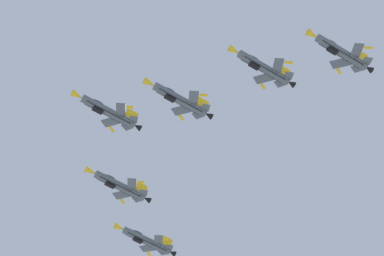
# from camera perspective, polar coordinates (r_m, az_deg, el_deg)

# --- Properties ---
(fighter_jet_lead) EXTENTS (11.17, 14.13, 5.10)m
(fighter_jet_lead) POSITION_cam_1_polar(r_m,az_deg,el_deg) (154.50, -6.42, 1.28)
(fighter_jet_lead) COLOR #4C5666
(fighter_jet_left_wing) EXTENTS (11.16, 14.13, 5.13)m
(fighter_jet_left_wing) POSITION_cam_1_polar(r_m,az_deg,el_deg) (151.95, -0.99, 2.20)
(fighter_jet_left_wing) COLOR #4C5666
(fighter_jet_right_wing) EXTENTS (11.24, 14.13, 4.95)m
(fighter_jet_right_wing) POSITION_cam_1_polar(r_m,az_deg,el_deg) (164.70, -5.55, -4.33)
(fighter_jet_right_wing) COLOR #4C5666
(fighter_jet_left_outer) EXTENTS (11.15, 14.13, 5.14)m
(fighter_jet_left_outer) POSITION_cam_1_polar(r_m,az_deg,el_deg) (153.75, 5.36, 4.61)
(fighter_jet_left_outer) COLOR #4C5666
(fighter_jet_right_outer) EXTENTS (11.19, 14.13, 5.06)m
(fighter_jet_right_outer) POSITION_cam_1_polar(r_m,az_deg,el_deg) (175.00, -3.51, -8.45)
(fighter_jet_right_outer) COLOR #4C5666
(fighter_jet_trail_slot) EXTENTS (11.05, 14.13, 5.31)m
(fighter_jet_trail_slot) POSITION_cam_1_polar(r_m,az_deg,el_deg) (152.68, 11.16, 5.68)
(fighter_jet_trail_slot) COLOR #4C5666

